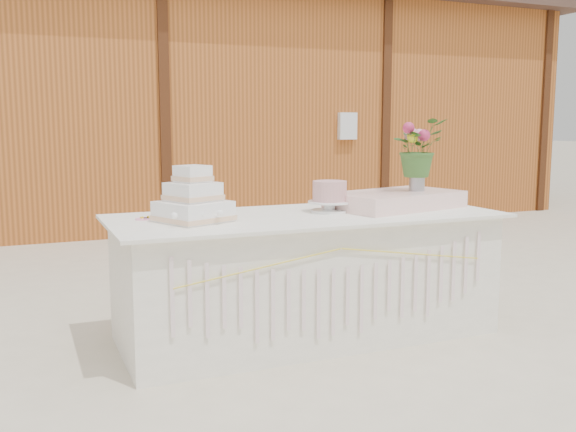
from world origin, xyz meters
The scene contains 9 objects.
ground centered at (0.00, 0.00, 0.00)m, with size 80.00×80.00×0.00m, color beige.
barn centered at (-0.01, 5.99, 1.68)m, with size 12.60×4.60×3.30m.
cake_table centered at (0.00, 0.00, 0.39)m, with size 2.40×1.00×0.77m.
wedding_cake centered at (-0.72, -0.02, 0.88)m, with size 0.47×0.47×0.32m.
pink_cake_stand centered at (0.17, 0.04, 0.88)m, with size 0.27×0.27×0.20m.
satin_runner centered at (0.66, 0.04, 0.82)m, with size 0.86×0.50×0.11m, color #FFD6CD.
flower_vase centered at (0.83, 0.04, 0.95)m, with size 0.10×0.10×0.14m, color #A6A7AB.
bouquet centered at (0.83, 0.04, 1.21)m, with size 0.35×0.30×0.39m, color #356026.
loose_flowers centered at (-0.96, 0.11, 0.78)m, with size 0.16×0.38×0.02m, color #FE9BC1, non-canonical shape.
Camera 1 is at (-1.63, -3.55, 1.32)m, focal length 40.00 mm.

